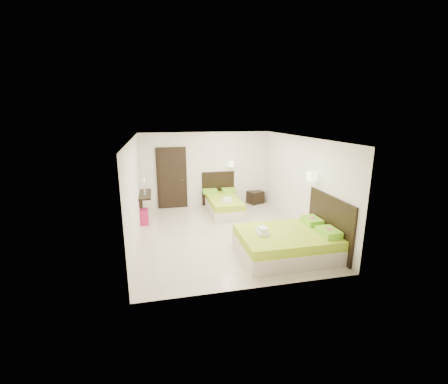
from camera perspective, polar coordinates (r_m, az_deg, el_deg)
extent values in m
plane|color=#C1B4A0|center=(8.33, -0.22, -7.89)|extent=(5.50, 5.50, 0.00)
cube|color=beige|center=(10.00, -0.04, -3.06)|extent=(0.97, 1.94, 0.31)
cube|color=#84A81A|center=(9.92, -0.04, -1.67)|extent=(0.96, 1.92, 0.19)
cube|color=black|center=(10.76, -1.13, 0.71)|extent=(1.16, 0.05, 1.21)
cube|color=#72BA22|center=(10.50, -2.71, 0.16)|extent=(0.49, 0.33, 0.14)
cylinder|color=#DB3377|center=(10.49, -2.72, 0.53)|extent=(0.12, 0.12, 0.00)
cube|color=#72BA22|center=(10.64, 0.89, 0.36)|extent=(0.49, 0.33, 0.14)
cylinder|color=#DB3377|center=(10.62, 0.89, 0.73)|extent=(0.12, 0.12, 0.00)
cube|color=silver|center=(9.38, 0.67, -1.77)|extent=(0.29, 0.21, 0.08)
cube|color=silver|center=(9.36, 0.68, -1.31)|extent=(0.22, 0.16, 0.08)
cube|color=#F7F2CB|center=(10.53, 1.32, 5.39)|extent=(0.17, 0.17, 0.19)
cylinder|color=#2D2116|center=(10.61, 1.21, 5.45)|extent=(0.03, 0.16, 0.03)
cube|color=beige|center=(7.21, 11.78, -10.40)|extent=(2.18, 1.64, 0.35)
cube|color=#84A81A|center=(7.10, 11.90, -8.32)|extent=(2.16, 1.62, 0.22)
cube|color=black|center=(7.51, 19.42, -5.76)|extent=(0.05, 1.85, 1.36)
cube|color=#72BA22|center=(7.09, 19.34, -7.26)|extent=(0.37, 0.55, 0.15)
cylinder|color=#DB3377|center=(7.07, 19.39, -6.67)|extent=(0.13, 0.13, 0.00)
cube|color=#72BA22|center=(7.71, 16.38, -5.28)|extent=(0.37, 0.55, 0.15)
cylinder|color=#DB3377|center=(7.68, 16.42, -4.73)|extent=(0.13, 0.13, 0.00)
cube|color=silver|center=(6.83, 7.34, -7.68)|extent=(0.24, 0.33, 0.09)
cube|color=silver|center=(6.79, 7.36, -7.00)|extent=(0.18, 0.25, 0.09)
cube|color=#F7F2CB|center=(7.73, 16.45, 2.84)|extent=(0.20, 0.20, 0.22)
cylinder|color=#2D2116|center=(7.77, 16.97, 2.86)|extent=(0.16, 0.03, 0.03)
cube|color=black|center=(11.09, 5.98, -0.98)|extent=(0.64, 0.61, 0.45)
cube|color=#A61648|center=(9.30, -15.54, -4.58)|extent=(0.44, 0.44, 0.43)
cube|color=black|center=(10.46, -9.90, 2.58)|extent=(1.02, 0.06, 2.14)
cube|color=black|center=(10.42, -9.89, 2.54)|extent=(0.88, 0.04, 2.06)
cylinder|color=silver|center=(10.42, -7.95, 2.33)|extent=(0.03, 0.10, 0.03)
cube|color=black|center=(9.43, -14.79, -0.44)|extent=(0.35, 1.20, 0.06)
cube|color=black|center=(9.04, -15.54, -2.12)|extent=(0.10, 0.04, 0.30)
cube|color=black|center=(9.91, -15.32, -0.66)|extent=(0.10, 0.04, 0.30)
cylinder|color=silver|center=(9.27, -14.84, -0.43)|extent=(0.10, 0.10, 0.02)
cylinder|color=silver|center=(9.24, -14.88, 0.29)|extent=(0.02, 0.02, 0.22)
cone|color=silver|center=(9.21, -14.94, 1.07)|extent=(0.07, 0.07, 0.04)
cylinder|color=white|center=(9.19, -14.97, 1.64)|extent=(0.02, 0.02, 0.15)
sphere|color=#FFB23F|center=(9.17, -15.01, 2.17)|extent=(0.02, 0.02, 0.02)
cylinder|color=silver|center=(9.56, -14.78, 0.02)|extent=(0.10, 0.10, 0.02)
cylinder|color=silver|center=(9.53, -14.83, 0.72)|extent=(0.02, 0.02, 0.22)
cone|color=silver|center=(9.50, -14.88, 1.48)|extent=(0.07, 0.07, 0.04)
cylinder|color=white|center=(9.48, -14.92, 2.04)|extent=(0.02, 0.02, 0.15)
sphere|color=#FFB23F|center=(9.47, -14.95, 2.55)|extent=(0.02, 0.02, 0.02)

